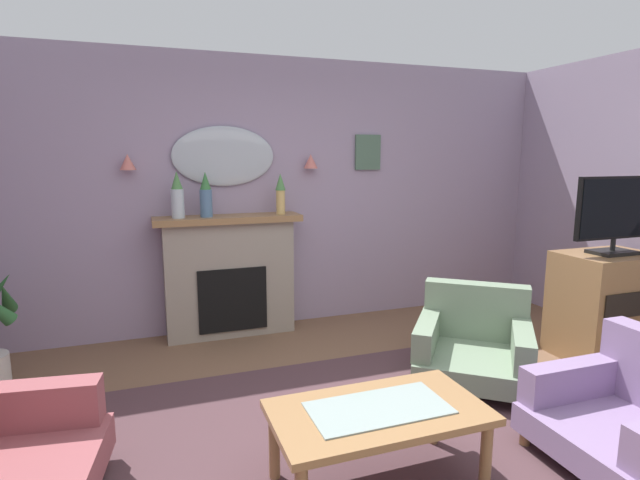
% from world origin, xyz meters
% --- Properties ---
extents(floor, '(7.00, 5.98, 0.10)m').
position_xyz_m(floor, '(0.00, 0.00, -0.05)').
color(floor, brown).
rests_on(floor, ground).
extents(wall_back, '(7.00, 0.10, 2.66)m').
position_xyz_m(wall_back, '(0.00, 2.54, 1.33)').
color(wall_back, '#9E8CA8').
rests_on(wall_back, ground).
extents(patterned_rug, '(3.20, 2.40, 0.01)m').
position_xyz_m(patterned_rug, '(0.00, 0.20, 0.01)').
color(patterned_rug, '#4C3338').
rests_on(patterned_rug, ground).
extents(fireplace, '(1.36, 0.36, 1.16)m').
position_xyz_m(fireplace, '(-0.50, 2.32, 0.57)').
color(fireplace, gray).
rests_on(fireplace, ground).
extents(mantel_vase_left, '(0.11, 0.11, 0.42)m').
position_xyz_m(mantel_vase_left, '(-0.95, 2.29, 1.36)').
color(mantel_vase_left, silver).
rests_on(mantel_vase_left, fireplace).
extents(mantel_vase_centre, '(0.11, 0.11, 0.41)m').
position_xyz_m(mantel_vase_centre, '(-0.70, 2.29, 1.36)').
color(mantel_vase_centre, '#4C7093').
rests_on(mantel_vase_centre, fireplace).
extents(mantel_vase_right, '(0.10, 0.10, 0.39)m').
position_xyz_m(mantel_vase_right, '(-0.00, 2.29, 1.37)').
color(mantel_vase_right, tan).
rests_on(mantel_vase_right, fireplace).
extents(wall_mirror, '(0.96, 0.06, 0.56)m').
position_xyz_m(wall_mirror, '(-0.50, 2.46, 1.71)').
color(wall_mirror, '#B2BCC6').
extents(wall_sconce_left, '(0.14, 0.14, 0.14)m').
position_xyz_m(wall_sconce_left, '(-1.35, 2.41, 1.66)').
color(wall_sconce_left, '#D17066').
extents(wall_sconce_right, '(0.14, 0.14, 0.14)m').
position_xyz_m(wall_sconce_right, '(0.35, 2.41, 1.66)').
color(wall_sconce_right, '#D17066').
extents(framed_picture, '(0.28, 0.03, 0.36)m').
position_xyz_m(framed_picture, '(1.00, 2.47, 1.75)').
color(framed_picture, '#4C6B56').
extents(coffee_table, '(1.10, 0.60, 0.45)m').
position_xyz_m(coffee_table, '(-0.17, -0.19, 0.38)').
color(coffee_table, olive).
rests_on(coffee_table, ground).
extents(armchair_near_fireplace, '(1.14, 1.14, 0.71)m').
position_xyz_m(armchair_near_fireplace, '(1.08, 0.70, 0.31)').
color(armchair_near_fireplace, gray).
rests_on(armchair_near_fireplace, ground).
extents(armchair_beside_couch, '(0.83, 0.83, 0.71)m').
position_xyz_m(armchair_beside_couch, '(1.26, -0.50, 0.31)').
color(armchair_beside_couch, gray).
rests_on(armchair_beside_couch, ground).
extents(tv_cabinet, '(0.80, 0.57, 0.90)m').
position_xyz_m(tv_cabinet, '(2.45, 0.73, 0.45)').
color(tv_cabinet, olive).
rests_on(tv_cabinet, ground).
extents(tv_flatscreen, '(0.84, 0.24, 0.65)m').
position_xyz_m(tv_flatscreen, '(2.45, 0.71, 1.25)').
color(tv_flatscreen, black).
rests_on(tv_flatscreen, tv_cabinet).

